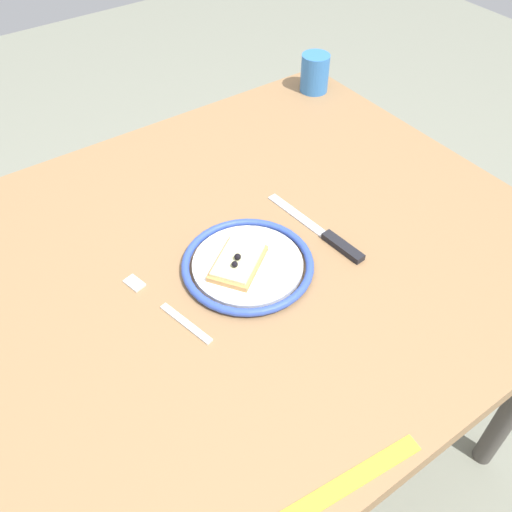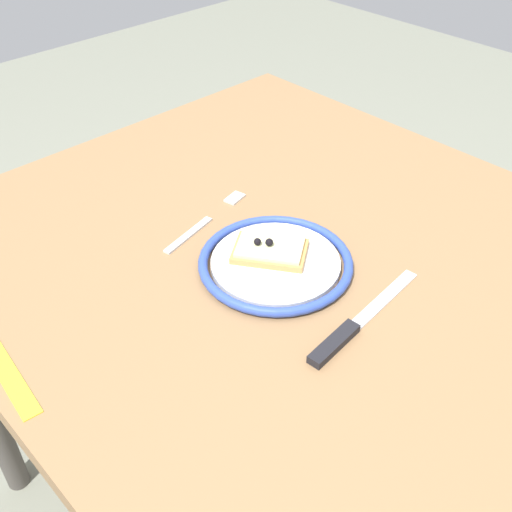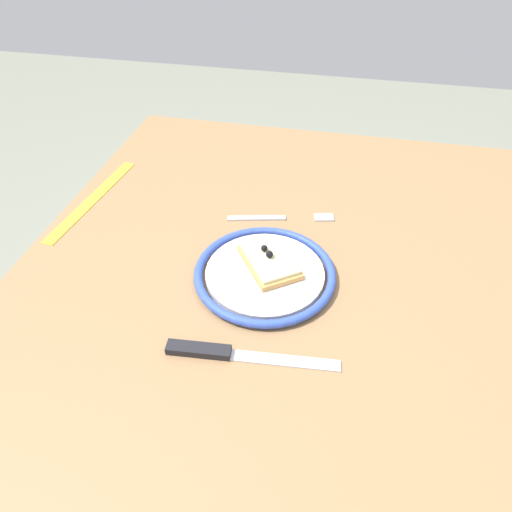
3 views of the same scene
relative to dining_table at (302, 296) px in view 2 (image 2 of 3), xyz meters
The scene contains 6 objects.
ground_plane 0.66m from the dining_table, ahead, with size 6.00×6.00×0.00m, color gray.
dining_table is the anchor object (origin of this frame).
plate 0.10m from the dining_table, 109.50° to the right, with size 0.23×0.23×0.02m.
pizza_slice_near 0.11m from the dining_table, 128.77° to the right, with size 0.13×0.12×0.03m.
knife 0.18m from the dining_table, 26.50° to the right, with size 0.04×0.24×0.01m.
fork 0.20m from the dining_table, 165.88° to the right, with size 0.06×0.20×0.00m.
Camera 2 is at (0.48, -0.56, 1.33)m, focal length 43.40 mm.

